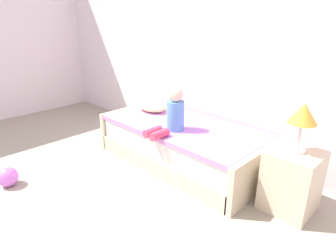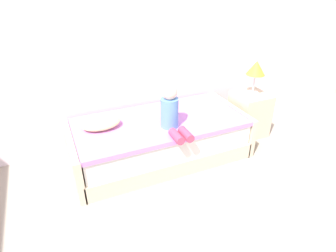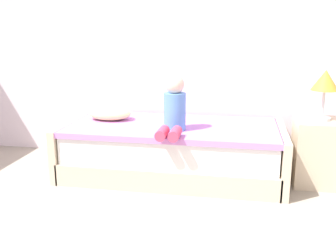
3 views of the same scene
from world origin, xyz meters
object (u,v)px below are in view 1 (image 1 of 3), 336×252
(nightstand, at_px, (291,181))
(table_lamp, at_px, (303,116))
(toy_ball, at_px, (8,177))
(child_figure, at_px, (172,114))
(pillow, at_px, (152,106))
(bed, at_px, (182,144))

(nightstand, relative_size, table_lamp, 1.33)
(table_lamp, bearing_deg, toy_ball, -142.69)
(child_figure, xyz_separation_m, toy_ball, (-1.00, -1.51, -0.60))
(child_figure, distance_m, pillow, 0.80)
(bed, bearing_deg, child_figure, -78.00)
(child_figure, relative_size, pillow, 1.16)
(nightstand, relative_size, toy_ball, 2.83)
(bed, relative_size, pillow, 4.80)
(table_lamp, height_order, pillow, table_lamp)
(child_figure, bearing_deg, table_lamp, 10.63)
(child_figure, height_order, pillow, child_figure)
(table_lamp, distance_m, pillow, 2.05)
(pillow, bearing_deg, nightstand, -2.39)
(table_lamp, height_order, toy_ball, table_lamp)
(pillow, xyz_separation_m, toy_ball, (-0.29, -1.84, -0.46))
(table_lamp, relative_size, toy_ball, 2.12)
(toy_ball, bearing_deg, table_lamp, 37.31)
(bed, distance_m, pillow, 0.74)
(bed, height_order, nightstand, nightstand)
(pillow, height_order, toy_ball, pillow)
(bed, xyz_separation_m, pillow, (-0.67, 0.10, 0.32))
(nightstand, height_order, toy_ball, nightstand)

